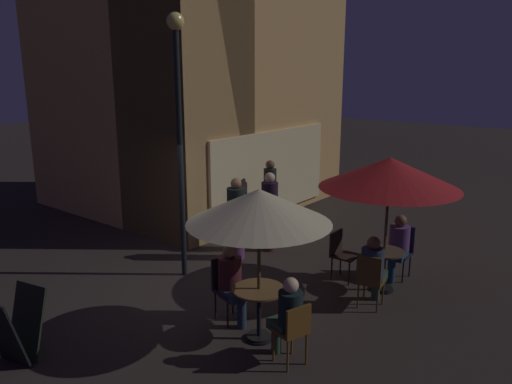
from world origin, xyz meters
TOP-DOWN VIEW (x-y plane):
  - ground_plane at (0.00, 0.00)m, footprint 60.00×60.00m
  - cafe_building at (3.66, 3.46)m, footprint 6.51×6.44m
  - street_lamp_near_corner at (0.48, 0.46)m, footprint 0.30×0.30m
  - menu_sandwich_board at (-2.92, 0.07)m, footprint 0.77×0.68m
  - cafe_table_0 at (2.19, -2.78)m, footprint 0.69×0.69m
  - cafe_table_1 at (-0.47, -2.09)m, footprint 0.75×0.75m
  - patio_umbrella_0 at (2.19, -2.78)m, footprint 2.36×2.36m
  - patio_umbrella_1 at (-0.47, -2.09)m, footprint 2.01×2.01m
  - cafe_chair_0 at (2.98, -2.76)m, footprint 0.45×0.45m
  - cafe_chair_1 at (2.16, -1.95)m, footprint 0.45×0.45m
  - cafe_chair_2 at (1.38, -2.91)m, footprint 0.46×0.46m
  - cafe_chair_3 at (-0.28, -1.30)m, footprint 0.50×0.50m
  - cafe_chair_4 at (-0.71, -2.86)m, footprint 0.48×0.48m
  - patron_seated_0 at (2.83, -2.76)m, footprint 0.56×0.38m
  - patron_seated_1 at (1.52, -2.89)m, footprint 0.55×0.42m
  - patron_seated_2 at (-0.32, -1.44)m, footprint 0.43×0.54m
  - patron_seated_3 at (-0.67, -2.73)m, footprint 0.42×0.52m
  - patron_standing_4 at (1.75, 0.23)m, footprint 0.38×0.38m
  - patron_standing_5 at (3.55, 0.73)m, footprint 0.30×0.30m
  - patron_standing_6 at (2.56, 0.00)m, footprint 0.35×0.35m

SIDE VIEW (x-z plane):
  - ground_plane at x=0.00m, z-range 0.00..0.00m
  - menu_sandwich_board at x=-2.92m, z-range 0.02..1.00m
  - cafe_table_0 at x=2.19m, z-range 0.15..0.88m
  - cafe_chair_4 at x=-0.71m, z-range 0.10..0.98m
  - cafe_chair_1 at x=2.16m, z-range 0.10..1.00m
  - cafe_chair_2 at x=1.38m, z-range 0.08..1.02m
  - cafe_chair_0 at x=2.98m, z-range 0.09..1.05m
  - cafe_table_1 at x=-0.47m, z-range 0.19..0.98m
  - cafe_chair_3 at x=-0.28m, z-range 0.10..1.10m
  - patron_seated_3 at x=-0.67m, z-range 0.08..1.30m
  - patron_seated_1 at x=1.52m, z-range 0.09..1.30m
  - patron_seated_0 at x=2.83m, z-range 0.09..1.31m
  - patron_seated_2 at x=-0.32m, z-range 0.08..1.33m
  - patron_standing_4 at x=1.75m, z-range 0.00..1.69m
  - patron_standing_6 at x=2.56m, z-range 0.01..1.71m
  - patron_standing_5 at x=3.55m, z-range 0.02..1.76m
  - patio_umbrella_1 at x=-0.47m, z-range 0.87..3.11m
  - patio_umbrella_0 at x=2.19m, z-range 0.92..3.30m
  - street_lamp_near_corner at x=0.48m, z-range 0.77..5.51m
  - cafe_building at x=3.66m, z-range -0.01..9.49m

